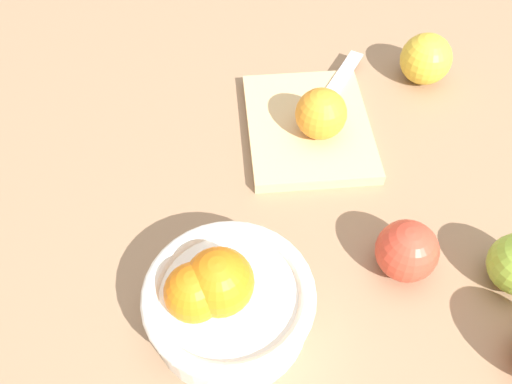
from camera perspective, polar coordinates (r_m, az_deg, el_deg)
ground_plane at (r=0.71m, az=8.89°, el=-1.78°), size 2.40×2.40×0.00m
bowl at (r=0.59m, az=-3.14°, el=-10.87°), size 0.18×0.18×0.11m
cutting_board at (r=0.79m, az=5.33°, el=6.62°), size 0.23×0.19×0.02m
orange_on_board at (r=0.75m, az=6.62°, el=7.89°), size 0.07×0.07×0.07m
knife at (r=0.83m, az=7.74°, el=10.25°), size 0.15×0.09×0.01m
apple_front_right at (r=0.89m, az=16.86°, el=12.80°), size 0.08×0.08×0.08m
apple_front_left_3 at (r=0.65m, az=15.06°, el=-5.78°), size 0.07×0.07×0.07m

